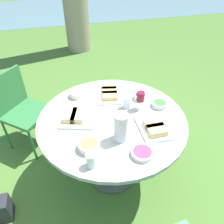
% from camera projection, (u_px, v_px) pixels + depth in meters
% --- Properties ---
extents(ground_plane, '(40.00, 40.00, 0.00)m').
position_uv_depth(ground_plane, '(112.00, 172.00, 2.31)').
color(ground_plane, '#446B2B').
extents(river_strip, '(40.00, 3.61, 0.01)m').
position_uv_depth(river_strip, '(61.00, 10.00, 7.52)').
color(river_strip, slate).
rests_on(river_strip, ground_plane).
extents(dining_table, '(1.25, 1.25, 0.76)m').
position_uv_depth(dining_table, '(112.00, 127.00, 1.90)').
color(dining_table, '#4C4C51').
rests_on(dining_table, ground_plane).
extents(chair_near_left, '(0.60, 0.61, 0.89)m').
position_uv_depth(chair_near_left, '(19.00, 106.00, 2.35)').
color(chair_near_left, '#2D6B38').
rests_on(chair_near_left, ground_plane).
extents(water_pitcher, '(0.11, 0.11, 0.23)m').
position_uv_depth(water_pitcher, '(121.00, 127.00, 1.57)').
color(water_pitcher, silver).
rests_on(water_pitcher, dining_table).
extents(wine_glass, '(0.07, 0.07, 0.17)m').
position_uv_depth(wine_glass, '(140.00, 97.00, 1.85)').
color(wine_glass, silver).
rests_on(wine_glass, dining_table).
extents(platter_bread_main, '(0.35, 0.32, 0.07)m').
position_uv_depth(platter_bread_main, '(76.00, 117.00, 1.80)').
color(platter_bread_main, white).
rests_on(platter_bread_main, dining_table).
extents(platter_charcuterie, '(0.28, 0.38, 0.06)m').
position_uv_depth(platter_charcuterie, '(110.00, 92.00, 2.08)').
color(platter_charcuterie, white).
rests_on(platter_charcuterie, dining_table).
extents(platter_sandwich_side, '(0.22, 0.32, 0.07)m').
position_uv_depth(platter_sandwich_side, '(154.00, 127.00, 1.70)').
color(platter_sandwich_side, white).
rests_on(platter_sandwich_side, dining_table).
extents(bowl_fries, '(0.16, 0.16, 0.05)m').
position_uv_depth(bowl_fries, '(89.00, 145.00, 1.55)').
color(bowl_fries, beige).
rests_on(bowl_fries, dining_table).
extents(bowl_salad, '(0.14, 0.14, 0.04)m').
position_uv_depth(bowl_salad, '(160.00, 104.00, 1.94)').
color(bowl_salad, silver).
rests_on(bowl_salad, dining_table).
extents(bowl_olives, '(0.12, 0.12, 0.05)m').
position_uv_depth(bowl_olives, '(140.00, 97.00, 2.03)').
color(bowl_olives, beige).
rests_on(bowl_olives, dining_table).
extents(bowl_dip_red, '(0.16, 0.16, 0.04)m').
position_uv_depth(bowl_dip_red, '(142.00, 153.00, 1.51)').
color(bowl_dip_red, beige).
rests_on(bowl_dip_red, dining_table).
extents(bowl_dip_cream, '(0.14, 0.14, 0.06)m').
position_uv_depth(bowl_dip_cream, '(77.00, 93.00, 2.06)').
color(bowl_dip_cream, beige).
rests_on(bowl_dip_cream, dining_table).
extents(cup_water_near, '(0.07, 0.07, 0.11)m').
position_uv_depth(cup_water_near, '(91.00, 160.00, 1.41)').
color(cup_water_near, silver).
rests_on(cup_water_near, dining_table).
extents(cup_water_far, '(0.07, 0.07, 0.11)m').
position_uv_depth(cup_water_far, '(127.00, 102.00, 1.91)').
color(cup_water_far, silver).
rests_on(cup_water_far, dining_table).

